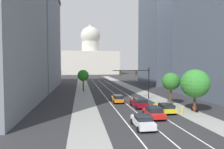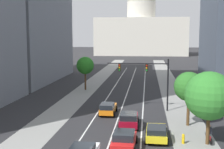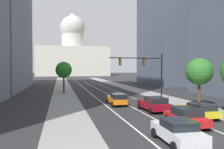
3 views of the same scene
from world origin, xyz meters
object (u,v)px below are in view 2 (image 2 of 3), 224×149
object	(u,v)px
traffic_signal_mast	(149,74)
cyclist	(209,134)
car_orange	(108,108)
car_yellow	(156,132)
street_tree_near_right	(189,87)
car_red	(124,139)
car_crimson	(129,119)
capitol_building	(141,28)
street_tree_near_left	(85,66)
street_tree_far_right	(209,96)
fire_hydrant	(183,139)

from	to	relation	value
traffic_signal_mast	cyclist	distance (m)	13.61
car_orange	cyclist	bearing A→B (deg)	-130.95
car_yellow	street_tree_near_right	world-z (taller)	street_tree_near_right
traffic_signal_mast	car_red	bearing A→B (deg)	-98.48
car_red	car_crimson	xyz separation A→B (m)	(0.01, 6.43, 0.04)
car_crimson	traffic_signal_mast	distance (m)	8.78
street_tree_near_right	car_crimson	bearing A→B (deg)	-169.45
capitol_building	car_orange	bearing A→B (deg)	-90.67
car_crimson	street_tree_near_left	xyz separation A→B (m)	(-9.07, 21.69, 3.53)
street_tree_far_right	street_tree_near_right	distance (m)	5.82
street_tree_near_left	street_tree_far_right	distance (m)	30.94
traffic_signal_mast	street_tree_near_left	distance (m)	17.99
traffic_signal_mast	street_tree_near_right	world-z (taller)	traffic_signal_mast
traffic_signal_mast	cyclist	xyz separation A→B (m)	(5.44, -11.85, -3.91)
car_yellow	car_orange	size ratio (longest dim) A/B	1.04
cyclist	street_tree_far_right	world-z (taller)	street_tree_far_right
fire_hydrant	street_tree_near_right	size ratio (longest dim) A/B	0.16
car_yellow	fire_hydrant	xyz separation A→B (m)	(2.37, -0.78, -0.27)
car_orange	street_tree_far_right	xyz separation A→B (m)	(10.15, -9.34, 3.60)
fire_hydrant	street_tree_near_left	xyz separation A→B (m)	(-14.26, 26.36, 3.89)
street_tree_near_left	street_tree_near_right	bearing A→B (deg)	-53.10
capitol_building	car_yellow	size ratio (longest dim) A/B	9.89
fire_hydrant	car_crimson	bearing A→B (deg)	137.99
car_red	street_tree_near_left	distance (m)	29.76
cyclist	street_tree_near_left	xyz separation A→B (m)	(-16.60, 25.96, 3.51)
car_yellow	cyclist	xyz separation A→B (m)	(4.70, -0.38, 0.11)
car_red	traffic_signal_mast	size ratio (longest dim) A/B	0.55
fire_hydrant	cyclist	xyz separation A→B (m)	(2.34, 0.39, 0.39)
street_tree_near_right	car_red	bearing A→B (deg)	-129.78
car_yellow	car_orange	distance (m)	10.36
capitol_building	street_tree_near_right	xyz separation A→B (m)	(7.75, -125.45, -9.36)
capitol_building	car_yellow	distance (m)	131.22
car_yellow	car_orange	xyz separation A→B (m)	(-5.66, 8.68, 0.06)
car_red	street_tree_near_right	distance (m)	10.48
fire_hydrant	street_tree_near_left	size ratio (longest dim) A/B	0.15
car_crimson	street_tree_near_left	world-z (taller)	street_tree_near_left
capitol_building	cyclist	world-z (taller)	capitol_building
car_crimson	street_tree_near_left	size ratio (longest dim) A/B	0.76
fire_hydrant	capitol_building	bearing A→B (deg)	92.88
car_orange	traffic_signal_mast	xyz separation A→B (m)	(4.92, 2.79, 3.96)
car_red	street_tree_near_right	bearing A→B (deg)	-38.03
capitol_building	car_orange	size ratio (longest dim) A/B	10.28
car_red	traffic_signal_mast	world-z (taller)	traffic_signal_mast
street_tree_near_left	street_tree_near_right	distance (m)	25.65
car_red	street_tree_far_right	bearing A→B (deg)	-73.86
car_crimson	street_tree_near_right	size ratio (longest dim) A/B	0.77
car_yellow	street_tree_far_right	xyz separation A→B (m)	(4.50, -0.66, 3.66)
car_yellow	traffic_signal_mast	bearing A→B (deg)	5.13
car_red	street_tree_near_right	world-z (taller)	street_tree_near_right
street_tree_near_right	traffic_signal_mast	bearing A→B (deg)	123.58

